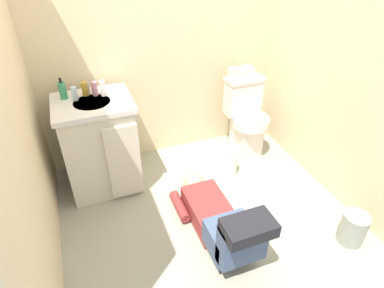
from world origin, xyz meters
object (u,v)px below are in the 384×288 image
at_px(vanity_cabinet, 100,145).
at_px(bottle_clear, 74,94).
at_px(person_plumber, 219,220).
at_px(bottle_white, 103,88).
at_px(toilet, 246,117).
at_px(bottle_amber, 85,89).
at_px(soap_dispenser, 63,90).
at_px(paper_towel_roll, 231,164).
at_px(tissue_box, 241,73).
at_px(trash_can, 353,228).
at_px(faucet, 88,88).
at_px(bottle_pink, 94,89).

height_order(vanity_cabinet, bottle_clear, bottle_clear).
distance_m(person_plumber, bottle_white, 1.34).
distance_m(toilet, bottle_amber, 1.52).
height_order(vanity_cabinet, soap_dispenser, soap_dispenser).
height_order(bottle_amber, paper_towel_roll, bottle_amber).
relative_size(toilet, vanity_cabinet, 0.91).
relative_size(toilet, tissue_box, 3.41).
xyz_separation_m(bottle_clear, trash_can, (1.68, -1.35, -0.75)).
relative_size(person_plumber, bottle_white, 8.50).
bearing_deg(bottle_clear, trash_can, -38.73).
bearing_deg(person_plumber, toilet, 52.99).
height_order(faucet, bottle_pink, bottle_pink).
height_order(tissue_box, bottle_white, bottle_white).
height_order(bottle_amber, bottle_white, bottle_white).
distance_m(toilet, person_plumber, 1.22).
xyz_separation_m(tissue_box, paper_towel_roll, (-0.25, -0.41, -0.70)).
xyz_separation_m(vanity_cabinet, trash_can, (1.57, -1.28, -0.29)).
distance_m(toilet, vanity_cabinet, 1.40).
relative_size(toilet, paper_towel_roll, 3.68).
relative_size(faucet, person_plumber, 0.09).
bearing_deg(soap_dispenser, toilet, -2.65).
bearing_deg(bottle_white, bottle_clear, -179.86).
relative_size(bottle_amber, trash_can, 0.43).
relative_size(tissue_box, bottle_clear, 2.08).
distance_m(bottle_clear, bottle_pink, 0.16).
distance_m(bottle_clear, trash_can, 2.28).
bearing_deg(bottle_clear, bottle_amber, 34.75).
xyz_separation_m(faucet, bottle_amber, (-0.03, -0.02, 0.00)).
bearing_deg(toilet, bottle_pink, 178.11).
bearing_deg(toilet, trash_can, -82.91).
bearing_deg(bottle_clear, faucet, 36.19).
bearing_deg(bottle_clear, paper_towel_roll, -15.29).
xyz_separation_m(soap_dispenser, bottle_clear, (0.08, -0.06, -0.01)).
height_order(vanity_cabinet, tissue_box, tissue_box).
xyz_separation_m(faucet, bottle_pink, (0.04, -0.05, 0.01)).
xyz_separation_m(faucet, soap_dispenser, (-0.19, -0.02, 0.02)).
bearing_deg(faucet, tissue_box, -0.14).
bearing_deg(bottle_white, vanity_cabinet, -146.56).
height_order(person_plumber, bottle_amber, bottle_amber).
distance_m(tissue_box, bottle_white, 1.26).
height_order(faucet, soap_dispenser, soap_dispenser).
distance_m(faucet, trash_can, 2.25).
distance_m(toilet, bottle_clear, 1.60).
xyz_separation_m(vanity_cabinet, faucet, (-0.00, 0.15, 0.45)).
distance_m(vanity_cabinet, person_plumber, 1.16).
bearing_deg(bottle_clear, bottle_pink, 11.76).
xyz_separation_m(toilet, person_plumber, (-0.72, -0.96, -0.19)).
bearing_deg(trash_can, faucet, 137.70).
height_order(toilet, bottle_clear, bottle_clear).
relative_size(faucet, bottle_amber, 0.94).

